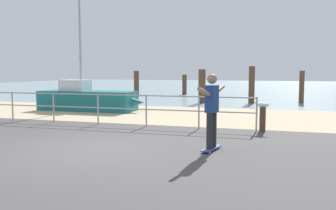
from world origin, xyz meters
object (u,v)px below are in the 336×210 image
(sailboat, at_px, (90,99))
(bollard_short, at_px, (263,120))
(seagull, at_px, (262,105))
(skateboard, at_px, (211,148))
(skateboarder, at_px, (212,106))

(sailboat, xyz_separation_m, bollard_short, (7.63, -3.55, -0.16))
(bollard_short, height_order, seagull, seagull)
(skateboard, distance_m, bollard_short, 3.12)
(seagull, bearing_deg, bollard_short, 0.89)
(skateboard, bearing_deg, bollard_short, 70.85)
(skateboarder, xyz_separation_m, seagull, (1.00, 2.93, -0.21))
(skateboard, relative_size, seagull, 1.70)
(sailboat, relative_size, bollard_short, 7.82)
(skateboarder, distance_m, seagull, 3.11)
(skateboarder, distance_m, bollard_short, 3.17)
(skateboarder, bearing_deg, seagull, 71.15)
(sailboat, relative_size, seagull, 11.81)
(sailboat, xyz_separation_m, skateboard, (6.62, -6.48, -0.46))
(skateboard, height_order, bollard_short, bollard_short)
(sailboat, bearing_deg, skateboard, -44.41)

